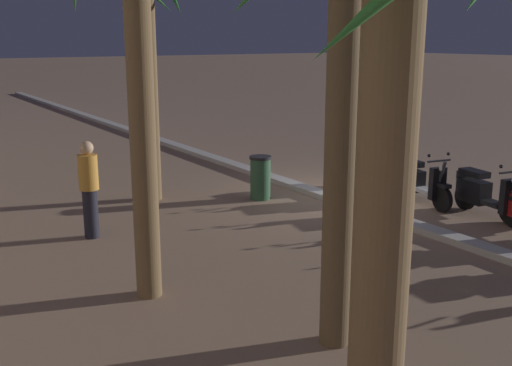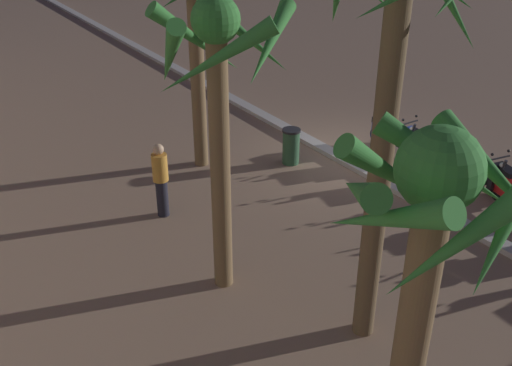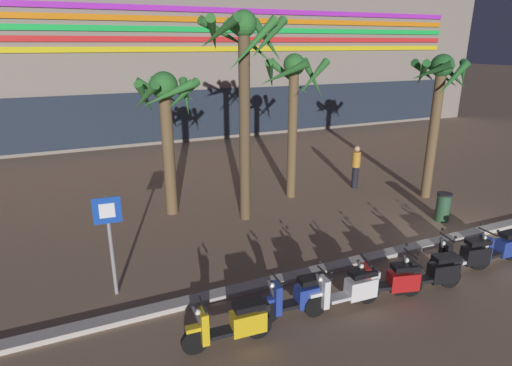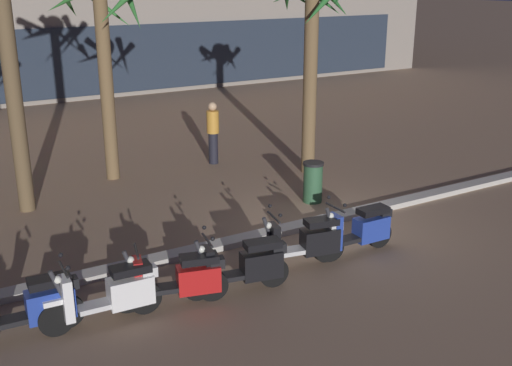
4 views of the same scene
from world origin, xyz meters
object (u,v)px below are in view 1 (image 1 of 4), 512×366
scooter_blue_lead_nearest (380,171)px  palm_tree_by_mall_entrance (392,24)px  scooter_black_far_back (484,193)px  litter_bin (260,177)px  scooter_black_gap_after_mid (418,181)px  pedestrian_by_palm_tree (89,187)px  palm_tree_far_corner (145,13)px  palm_tree_mid_walkway (138,1)px

scooter_blue_lead_nearest → palm_tree_by_mall_entrance: (-7.04, 7.00, 3.06)m
scooter_black_far_back → palm_tree_by_mall_entrance: (-4.42, 7.24, 3.06)m
scooter_black_far_back → litter_bin: (3.49, 2.97, 0.02)m
scooter_black_far_back → scooter_blue_lead_nearest: same height
scooter_black_gap_after_mid → litter_bin: 3.37m
scooter_black_far_back → pedestrian_by_palm_tree: (2.93, 6.91, 0.45)m
scooter_blue_lead_nearest → palm_tree_far_corner: 6.23m
palm_tree_far_corner → litter_bin: (-1.26, -1.99, -3.44)m
scooter_blue_lead_nearest → palm_tree_mid_walkway: 8.02m
scooter_blue_lead_nearest → palm_tree_far_corner: bearing=65.6°
palm_tree_mid_walkway → palm_tree_far_corner: bearing=-24.0°
scooter_black_far_back → palm_tree_far_corner: size_ratio=0.35×
pedestrian_by_palm_tree → scooter_blue_lead_nearest: bearing=-92.7°
scooter_blue_lead_nearest → palm_tree_by_mall_entrance: palm_tree_by_mall_entrance is taller
scooter_black_far_back → scooter_black_gap_after_mid: 1.45m
scooter_black_gap_after_mid → palm_tree_far_corner: 6.69m
scooter_blue_lead_nearest → scooter_black_gap_after_mid: bearing=176.8°
palm_tree_far_corner → litter_bin: bearing=-122.5°
scooter_black_gap_after_mid → litter_bin: (2.07, 2.67, 0.02)m
scooter_black_gap_after_mid → scooter_blue_lead_nearest: (1.19, -0.07, -0.00)m
scooter_black_far_back → palm_tree_far_corner: (4.75, 4.95, 3.46)m
scooter_black_gap_after_mid → palm_tree_mid_walkway: palm_tree_mid_walkway is taller
palm_tree_far_corner → scooter_blue_lead_nearest: bearing=-114.4°
scooter_black_gap_after_mid → palm_tree_by_mall_entrance: (-5.84, 6.94, 3.06)m
scooter_black_far_back → palm_tree_by_mall_entrance: bearing=121.4°
palm_tree_by_mall_entrance → litter_bin: (7.91, -4.27, -3.04)m
scooter_black_gap_after_mid → scooter_blue_lead_nearest: same height
palm_tree_by_mall_entrance → pedestrian_by_palm_tree: size_ratio=2.74×
scooter_blue_lead_nearest → pedestrian_by_palm_tree: 6.70m
scooter_black_far_back → palm_tree_mid_walkway: (0.08, 7.03, 3.42)m
palm_tree_mid_walkway → palm_tree_far_corner: (4.68, -2.08, 0.04)m
scooter_blue_lead_nearest → litter_bin: size_ratio=1.88×
scooter_black_gap_after_mid → pedestrian_by_palm_tree: size_ratio=1.05×
scooter_black_gap_after_mid → pedestrian_by_palm_tree: pedestrian_by_palm_tree is taller
scooter_black_far_back → palm_tree_far_corner: 7.69m
scooter_blue_lead_nearest → palm_tree_mid_walkway: bearing=110.5°
litter_bin → palm_tree_mid_walkway: bearing=130.0°
scooter_black_far_back → scooter_blue_lead_nearest: (2.61, 0.23, -0.00)m
palm_tree_mid_walkway → pedestrian_by_palm_tree: bearing=-2.4°
pedestrian_by_palm_tree → palm_tree_mid_walkway: bearing=177.6°
scooter_blue_lead_nearest → litter_bin: bearing=72.3°
scooter_black_far_back → pedestrian_by_palm_tree: bearing=67.0°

